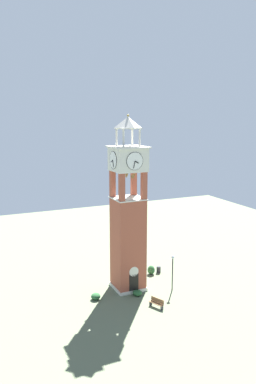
{
  "coord_description": "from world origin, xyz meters",
  "views": [
    {
      "loc": [
        -16.78,
        -37.32,
        19.19
      ],
      "look_at": [
        0.0,
        0.0,
        11.16
      ],
      "focal_mm": 35.89,
      "sensor_mm": 36.0,
      "label": 1
    }
  ],
  "objects_px": {
    "lamp_post": "(173,266)",
    "trash_bin": "(159,269)",
    "park_bench": "(157,303)",
    "clock_tower": "(128,220)"
  },
  "relations": [
    {
      "from": "park_bench",
      "to": "lamp_post",
      "type": "xyz_separation_m",
      "value": [
        3.45,
        2.73,
        2.36
      ]
    },
    {
      "from": "lamp_post",
      "to": "park_bench",
      "type": "bearing_deg",
      "value": -141.61
    },
    {
      "from": "park_bench",
      "to": "lamp_post",
      "type": "height_order",
      "value": "lamp_post"
    },
    {
      "from": "lamp_post",
      "to": "trash_bin",
      "type": "height_order",
      "value": "lamp_post"
    },
    {
      "from": "lamp_post",
      "to": "trash_bin",
      "type": "distance_m",
      "value": 5.71
    },
    {
      "from": "clock_tower",
      "to": "lamp_post",
      "type": "distance_m",
      "value": 7.18
    },
    {
      "from": "clock_tower",
      "to": "park_bench",
      "type": "height_order",
      "value": "clock_tower"
    },
    {
      "from": "clock_tower",
      "to": "lamp_post",
      "type": "height_order",
      "value": "clock_tower"
    },
    {
      "from": "park_bench",
      "to": "lamp_post",
      "type": "relative_size",
      "value": 0.4
    },
    {
      "from": "clock_tower",
      "to": "park_bench",
      "type": "xyz_separation_m",
      "value": [
        0.81,
        -5.38,
        -7.49
      ]
    }
  ]
}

